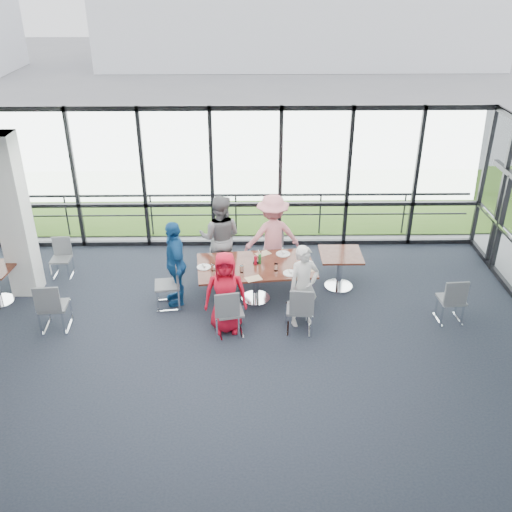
{
  "coord_description": "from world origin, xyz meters",
  "views": [
    {
      "loc": [
        0.79,
        -6.87,
        5.9
      ],
      "look_at": [
        0.93,
        2.3,
        1.1
      ],
      "focal_mm": 40.0,
      "sensor_mm": 36.0,
      "label": 1
    }
  ],
  "objects_px": {
    "diner_far_right": "(272,236)",
    "chair_main_nl": "(230,312)",
    "chair_main_nr": "(299,309)",
    "chair_main_fr": "(274,252)",
    "main_table": "(256,270)",
    "diner_far_left": "(220,238)",
    "diner_near_right": "(304,286)",
    "side_table_right": "(340,259)",
    "chair_main_fl": "(221,252)",
    "structural_column": "(14,217)",
    "chair_spare_lb": "(61,259)",
    "diner_end": "(175,263)",
    "chair_spare_r": "(451,299)",
    "chair_spare_la": "(54,306)",
    "diner_near_left": "(226,293)",
    "chair_main_end": "(167,285)"
  },
  "relations": [
    {
      "from": "diner_far_right",
      "to": "chair_main_nl",
      "type": "height_order",
      "value": "diner_far_right"
    },
    {
      "from": "chair_main_nr",
      "to": "chair_main_fr",
      "type": "height_order",
      "value": "chair_main_nr"
    },
    {
      "from": "diner_far_right",
      "to": "main_table",
      "type": "bearing_deg",
      "value": 57.31
    },
    {
      "from": "diner_far_left",
      "to": "diner_far_right",
      "type": "distance_m",
      "value": 1.06
    },
    {
      "from": "diner_near_right",
      "to": "diner_far_left",
      "type": "xyz_separation_m",
      "value": [
        -1.54,
        1.74,
        0.13
      ]
    },
    {
      "from": "side_table_right",
      "to": "chair_main_fl",
      "type": "xyz_separation_m",
      "value": [
        -2.39,
        0.61,
        -0.14
      ]
    },
    {
      "from": "structural_column",
      "to": "chair_spare_lb",
      "type": "xyz_separation_m",
      "value": [
        0.52,
        0.55,
        -1.2
      ]
    },
    {
      "from": "diner_end",
      "to": "chair_spare_r",
      "type": "height_order",
      "value": "diner_end"
    },
    {
      "from": "chair_main_nl",
      "to": "chair_spare_la",
      "type": "xyz_separation_m",
      "value": [
        -3.11,
        0.2,
        0.02
      ]
    },
    {
      "from": "diner_near_left",
      "to": "diner_end",
      "type": "relative_size",
      "value": 0.9
    },
    {
      "from": "chair_spare_lb",
      "to": "structural_column",
      "type": "bearing_deg",
      "value": 45.43
    },
    {
      "from": "side_table_right",
      "to": "chair_spare_r",
      "type": "relative_size",
      "value": 0.92
    },
    {
      "from": "main_table",
      "to": "diner_far_left",
      "type": "relative_size",
      "value": 1.28
    },
    {
      "from": "diner_near_left",
      "to": "chair_spare_r",
      "type": "bearing_deg",
      "value": 1.55
    },
    {
      "from": "chair_main_nl",
      "to": "chair_spare_lb",
      "type": "relative_size",
      "value": 1.13
    },
    {
      "from": "diner_far_right",
      "to": "chair_main_end",
      "type": "bearing_deg",
      "value": 18.08
    },
    {
      "from": "chair_main_fr",
      "to": "chair_spare_lb",
      "type": "distance_m",
      "value": 4.4
    },
    {
      "from": "main_table",
      "to": "diner_near_right",
      "type": "xyz_separation_m",
      "value": [
        0.83,
        -0.84,
        0.13
      ]
    },
    {
      "from": "diner_near_left",
      "to": "main_table",
      "type": "bearing_deg",
      "value": 60.52
    },
    {
      "from": "chair_main_fr",
      "to": "chair_spare_la",
      "type": "height_order",
      "value": "chair_spare_la"
    },
    {
      "from": "diner_far_right",
      "to": "diner_end",
      "type": "relative_size",
      "value": 1.06
    },
    {
      "from": "diner_far_right",
      "to": "chair_spare_la",
      "type": "relative_size",
      "value": 1.9
    },
    {
      "from": "chair_spare_lb",
      "to": "chair_spare_r",
      "type": "height_order",
      "value": "chair_spare_r"
    },
    {
      "from": "diner_end",
      "to": "chair_spare_r",
      "type": "relative_size",
      "value": 1.88
    },
    {
      "from": "diner_near_left",
      "to": "chair_main_nl",
      "type": "height_order",
      "value": "diner_near_left"
    },
    {
      "from": "diner_end",
      "to": "chair_main_nl",
      "type": "height_order",
      "value": "diner_end"
    },
    {
      "from": "diner_far_left",
      "to": "chair_spare_la",
      "type": "distance_m",
      "value": 3.43
    },
    {
      "from": "diner_near_right",
      "to": "chair_main_end",
      "type": "xyz_separation_m",
      "value": [
        -2.5,
        0.6,
        -0.3
      ]
    },
    {
      "from": "chair_main_fl",
      "to": "chair_main_fr",
      "type": "distance_m",
      "value": 1.11
    },
    {
      "from": "chair_spare_lb",
      "to": "diner_end",
      "type": "bearing_deg",
      "value": 156.62
    },
    {
      "from": "diner_end",
      "to": "chair_main_fr",
      "type": "bearing_deg",
      "value": 109.26
    },
    {
      "from": "main_table",
      "to": "diner_near_right",
      "type": "bearing_deg",
      "value": -51.05
    },
    {
      "from": "diner_far_left",
      "to": "chair_main_nr",
      "type": "bearing_deg",
      "value": 134.52
    },
    {
      "from": "structural_column",
      "to": "chair_main_fl",
      "type": "xyz_separation_m",
      "value": [
        3.82,
        0.65,
        -1.11
      ]
    },
    {
      "from": "main_table",
      "to": "chair_main_nr",
      "type": "distance_m",
      "value": 1.32
    },
    {
      "from": "structural_column",
      "to": "side_table_right",
      "type": "xyz_separation_m",
      "value": [
        6.21,
        0.04,
        -0.97
      ]
    },
    {
      "from": "diner_end",
      "to": "chair_spare_r",
      "type": "bearing_deg",
      "value": 67.59
    },
    {
      "from": "structural_column",
      "to": "diner_far_left",
      "type": "relative_size",
      "value": 1.78
    },
    {
      "from": "diner_near_right",
      "to": "chair_main_end",
      "type": "height_order",
      "value": "diner_near_right"
    },
    {
      "from": "main_table",
      "to": "chair_main_nl",
      "type": "relative_size",
      "value": 2.55
    },
    {
      "from": "chair_main_end",
      "to": "chair_spare_r",
      "type": "relative_size",
      "value": 1.05
    },
    {
      "from": "diner_far_left",
      "to": "chair_main_fr",
      "type": "relative_size",
      "value": 2.18
    },
    {
      "from": "diner_far_right",
      "to": "chair_main_fl",
      "type": "xyz_separation_m",
      "value": [
        -1.06,
        0.09,
        -0.4
      ]
    },
    {
      "from": "diner_near_left",
      "to": "chair_main_fl",
      "type": "distance_m",
      "value": 2.09
    },
    {
      "from": "diner_near_right",
      "to": "chair_main_fl",
      "type": "bearing_deg",
      "value": 108.83
    },
    {
      "from": "chair_main_nl",
      "to": "chair_main_fl",
      "type": "xyz_separation_m",
      "value": [
        -0.24,
        2.19,
        0.03
      ]
    },
    {
      "from": "side_table_right",
      "to": "diner_far_right",
      "type": "xyz_separation_m",
      "value": [
        -1.33,
        0.52,
        0.26
      ]
    },
    {
      "from": "diner_far_left",
      "to": "structural_column",
      "type": "bearing_deg",
      "value": 15.6
    },
    {
      "from": "chair_main_fr",
      "to": "chair_main_end",
      "type": "bearing_deg",
      "value": 27.26
    },
    {
      "from": "diner_far_left",
      "to": "chair_main_nl",
      "type": "bearing_deg",
      "value": 104.93
    }
  ]
}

